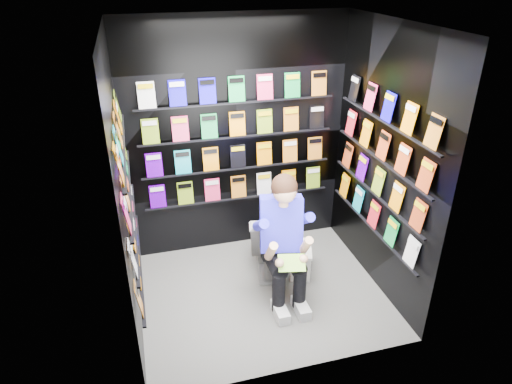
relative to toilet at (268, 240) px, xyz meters
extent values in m
plane|color=#565654|center=(-0.18, -0.39, -0.37)|extent=(2.40, 2.40, 0.00)
plane|color=white|center=(-0.18, -0.39, 2.23)|extent=(2.40, 2.40, 0.00)
cube|color=black|center=(-0.18, 0.61, 0.93)|extent=(2.40, 0.04, 2.60)
cube|color=black|center=(-0.18, -1.39, 0.93)|extent=(2.40, 0.04, 2.60)
cube|color=black|center=(-1.38, -0.39, 0.93)|extent=(0.04, 2.00, 2.60)
cube|color=black|center=(1.02, -0.39, 0.93)|extent=(0.04, 2.00, 2.60)
imported|color=white|center=(0.00, 0.00, 0.00)|extent=(0.58, 0.82, 0.73)
cube|color=silver|center=(0.32, -0.15, -0.23)|extent=(0.32, 0.42, 0.28)
cube|color=silver|center=(0.32, -0.15, -0.07)|extent=(0.34, 0.44, 0.03)
cube|color=green|center=(0.00, -0.73, 0.21)|extent=(0.27, 0.20, 0.10)
camera|label=1|loc=(-1.21, -3.91, 2.68)|focal=32.00mm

